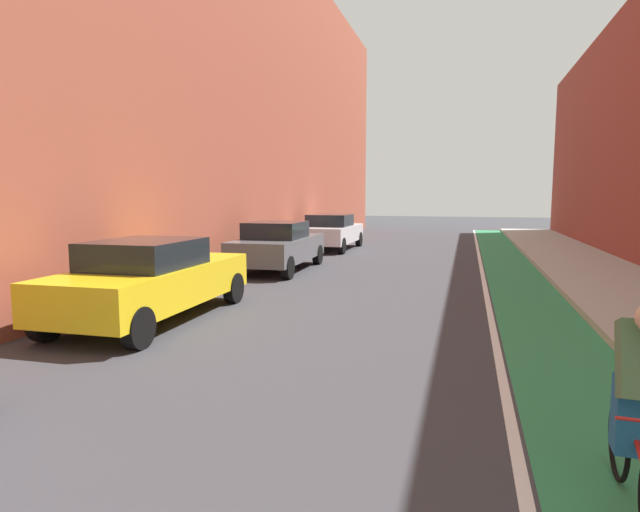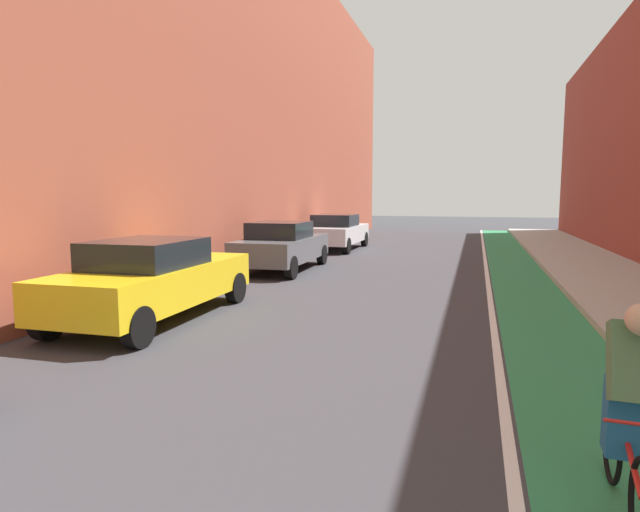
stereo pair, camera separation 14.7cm
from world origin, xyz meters
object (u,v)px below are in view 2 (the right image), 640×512
Objects in this scene: parked_sedan_gray at (282,245)px; parked_sedan_white at (336,231)px; parked_sedan_yellow_cab at (153,278)px; cyclist_mid at (630,404)px.

parked_sedan_white is (-0.00, 6.62, 0.00)m from parked_sedan_gray.
parked_sedan_yellow_cab is at bearing -89.99° from parked_sedan_white.
parked_sedan_yellow_cab is 1.05× the size of parked_sedan_gray.
parked_sedan_gray is 13.08m from cyclist_mid.
parked_sedan_yellow_cab is 1.04× the size of parked_sedan_white.
parked_sedan_gray is (0.00, 6.80, -0.00)m from parked_sedan_yellow_cab.
parked_sedan_yellow_cab and parked_sedan_gray have the same top height.
cyclist_mid is at bearing -58.15° from parked_sedan_gray.
parked_sedan_yellow_cab and parked_sedan_white have the same top height.
parked_sedan_white is (-0.00, 13.42, 0.00)m from parked_sedan_yellow_cab.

